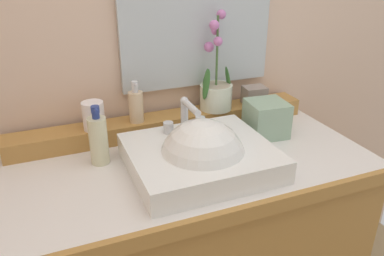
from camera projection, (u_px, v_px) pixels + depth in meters
wall_back at (146, 4)px, 1.39m from camera, size 2.65×0.20×2.57m
back_ledge at (165, 123)px, 1.41m from camera, size 1.08×0.10×0.06m
sink_basin at (202, 159)px, 1.16m from camera, size 0.42×0.37×0.28m
potted_plant at (216, 88)px, 1.42m from camera, size 0.13×0.12×0.35m
soap_dispenser at (136, 106)px, 1.32m from camera, size 0.05×0.05×0.14m
tumbler_cup at (94, 116)px, 1.27m from camera, size 0.07×0.07×0.09m
trinket_box at (254, 95)px, 1.49m from camera, size 0.09×0.07×0.07m
lotion_bottle at (98, 139)px, 1.18m from camera, size 0.06×0.06×0.19m
tissue_box at (266, 118)px, 1.37m from camera, size 0.14×0.14×0.12m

